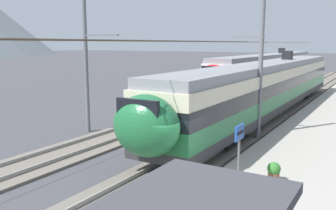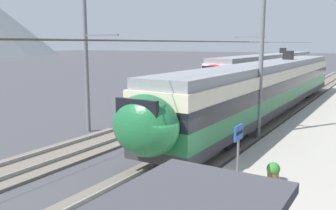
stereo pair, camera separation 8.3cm
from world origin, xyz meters
name	(u,v)px [view 1 (the left image)]	position (x,y,z in m)	size (l,w,h in m)	color
ground_plane	(182,189)	(0.00, 0.00, 0.00)	(400.00, 400.00, 0.00)	#424247
platform_slab	(290,209)	(0.00, -3.74, 0.14)	(120.00, 6.16, 0.28)	#A39E93
track_near	(155,181)	(0.00, 1.20, 0.07)	(120.00, 3.00, 0.28)	#6B6359
track_far	(53,157)	(0.00, 6.68, 0.07)	(120.00, 3.00, 0.28)	#6B6359
train_near_platform	(268,85)	(14.69, 1.20, 2.23)	(31.95, 2.86, 4.27)	#2D2D30
train_far_track	(269,67)	(34.32, 6.68, 2.23)	(35.30, 2.91, 4.27)	#2D2D30
catenary_mast_mid	(259,63)	(8.09, -0.10, 4.12)	(42.85, 1.69, 8.02)	slate
catenary_mast_far_side	(88,60)	(4.64, 8.75, 4.19)	(42.85, 2.53, 8.11)	slate
platform_sign	(239,143)	(0.28, -1.96, 1.92)	(0.70, 0.08, 2.24)	#59595B
handbag_near_sign	(237,190)	(-0.06, -2.06, 0.42)	(0.32, 0.18, 0.40)	#472D1E
potted_plant_platform_edge	(274,171)	(1.74, -2.76, 0.66)	(0.48, 0.48, 0.69)	brown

